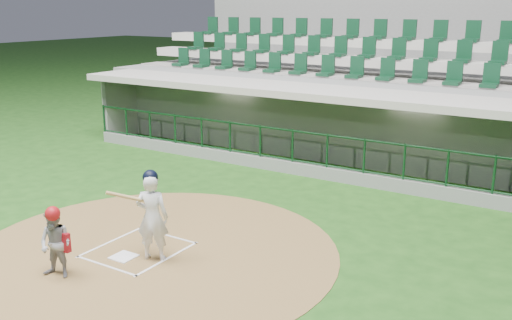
{
  "coord_description": "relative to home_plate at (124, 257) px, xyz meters",
  "views": [
    {
      "loc": [
        7.44,
        -7.78,
        4.63
      ],
      "look_at": [
        0.9,
        2.6,
        1.3
      ],
      "focal_mm": 40.0,
      "sensor_mm": 36.0,
      "label": 1
    }
  ],
  "objects": [
    {
      "name": "ground",
      "position": [
        0.0,
        0.7,
        -0.02
      ],
      "size": [
        120.0,
        120.0,
        0.0
      ],
      "primitive_type": "plane",
      "color": "#1A4513",
      "rests_on": "ground"
    },
    {
      "name": "dirt_circle",
      "position": [
        0.3,
        0.5,
        -0.02
      ],
      "size": [
        7.2,
        7.2,
        0.01
      ],
      "primitive_type": "cylinder",
      "color": "brown",
      "rests_on": "ground"
    },
    {
      "name": "home_plate",
      "position": [
        0.0,
        0.0,
        0.0
      ],
      "size": [
        0.43,
        0.43,
        0.02
      ],
      "primitive_type": "cube",
      "color": "white",
      "rests_on": "dirt_circle"
    },
    {
      "name": "batter_box_chalk",
      "position": [
        0.0,
        0.4,
        -0.0
      ],
      "size": [
        1.55,
        1.8,
        0.01
      ],
      "color": "white",
      "rests_on": "ground"
    },
    {
      "name": "dugout_structure",
      "position": [
        0.15,
        8.52,
        0.94
      ],
      "size": [
        16.4,
        3.7,
        3.0
      ],
      "color": "gray",
      "rests_on": "ground"
    },
    {
      "name": "seating_deck",
      "position": [
        0.0,
        11.61,
        1.4
      ],
      "size": [
        17.0,
        6.72,
        5.15
      ],
      "color": "gray",
      "rests_on": "ground"
    },
    {
      "name": "batter",
      "position": [
        0.54,
        0.26,
        0.87
      ],
      "size": [
        0.9,
        0.95,
        1.75
      ],
      "color": "white",
      "rests_on": "dirt_circle"
    },
    {
      "name": "catcher",
      "position": [
        -0.4,
        -1.18,
        0.63
      ],
      "size": [
        0.69,
        0.59,
        1.31
      ],
      "color": "#929298",
      "rests_on": "dirt_circle"
    }
  ]
}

